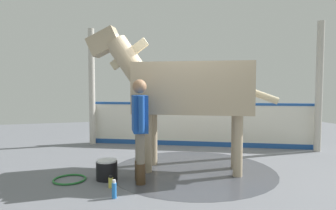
# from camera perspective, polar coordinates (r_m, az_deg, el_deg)

# --- Properties ---
(ground_plane) EXTENTS (16.00, 16.00, 0.02)m
(ground_plane) POSITION_cam_1_polar(r_m,az_deg,el_deg) (5.35, 5.06, -12.84)
(ground_plane) COLOR slate
(wet_patch) EXTENTS (2.96, 2.96, 0.00)m
(wet_patch) POSITION_cam_1_polar(r_m,az_deg,el_deg) (5.35, 4.87, -12.71)
(wet_patch) COLOR #42444C
(wet_patch) RESTS_ON ground
(barrier_wall) EXTENTS (5.15, 2.52, 1.11)m
(barrier_wall) POSITION_cam_1_polar(r_m,az_deg,el_deg) (7.37, 6.10, -4.15)
(barrier_wall) COLOR silver
(barrier_wall) RESTS_ON ground
(roof_post_near) EXTENTS (0.16, 0.16, 3.01)m
(roof_post_near) POSITION_cam_1_polar(r_m,az_deg,el_deg) (7.78, -14.87, 3.49)
(roof_post_near) COLOR #B7B2A8
(roof_post_near) RESTS_ON ground
(roof_post_far) EXTENTS (0.16, 0.16, 3.01)m
(roof_post_far) POSITION_cam_1_polar(r_m,az_deg,el_deg) (7.52, 27.80, 3.20)
(roof_post_far) COLOR #B7B2A8
(roof_post_far) RESTS_ON ground
(horse) EXTENTS (3.19, 1.82, 2.61)m
(horse) POSITION_cam_1_polar(r_m,az_deg,el_deg) (5.15, 3.50, 3.45)
(horse) COLOR tan
(horse) RESTS_ON ground
(handler) EXTENTS (0.27, 0.66, 1.62)m
(handler) POSITION_cam_1_polar(r_m,az_deg,el_deg) (4.52, -5.63, -3.73)
(handler) COLOR #47331E
(handler) RESTS_ON ground
(wash_bucket) EXTENTS (0.34, 0.34, 0.32)m
(wash_bucket) POSITION_cam_1_polar(r_m,az_deg,el_deg) (4.88, -12.05, -12.45)
(wash_bucket) COLOR black
(wash_bucket) RESTS_ON ground
(bottle_shampoo) EXTENTS (0.07, 0.07, 0.18)m
(bottle_shampoo) POSITION_cam_1_polar(r_m,az_deg,el_deg) (4.52, -11.29, -14.78)
(bottle_shampoo) COLOR #D8CC4C
(bottle_shampoo) RESTS_ON ground
(bottle_spray) EXTENTS (0.06, 0.06, 0.25)m
(bottle_spray) POSITION_cam_1_polar(r_m,az_deg,el_deg) (4.11, -10.63, -16.20)
(bottle_spray) COLOR blue
(bottle_spray) RESTS_ON ground
(hose_coil) EXTENTS (0.52, 0.52, 0.03)m
(hose_coil) POSITION_cam_1_polar(r_m,az_deg,el_deg) (5.03, -18.94, -13.78)
(hose_coil) COLOR #267233
(hose_coil) RESTS_ON ground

